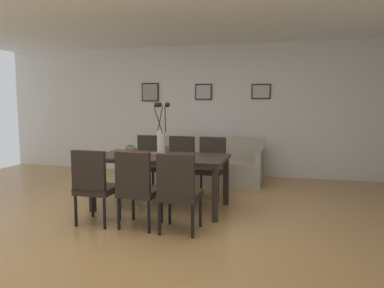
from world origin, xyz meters
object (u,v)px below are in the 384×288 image
dining_chair_mid_left (179,189)px  dining_chair_mid_right (211,164)px  framed_picture_left (150,92)px  centerpiece_vase (161,135)px  sofa (209,166)px  dining_chair_near_left (94,183)px  dining_chair_near_right (148,161)px  framed_picture_center (203,92)px  dining_chair_far_right (180,162)px  bowl_near_left (119,154)px  dining_table (161,161)px  bowl_far_left (156,155)px  framed_picture_right (261,92)px  bowl_near_right (131,150)px  dining_chair_far_left (137,186)px  potted_plant (129,160)px

dining_chair_mid_left → dining_chair_mid_right: same height
framed_picture_left → centerpiece_vase: bearing=-66.0°
sofa → dining_chair_near_left: bearing=-106.5°
dining_chair_near_right → centerpiece_vase: 1.14m
sofa → framed_picture_center: bearing=112.0°
dining_chair_far_right → dining_chair_mid_right: same height
dining_chair_near_right → dining_chair_far_right: size_ratio=1.00×
centerpiece_vase → bowl_near_left: size_ratio=4.32×
dining_table → dining_chair_near_left: dining_chair_near_left is taller
dining_chair_mid_right → sofa: 1.10m
dining_chair_near_right → dining_chair_far_right: 0.55m
bowl_far_left → sofa: size_ratio=0.09×
dining_chair_far_right → bowl_far_left: size_ratio=5.41×
bowl_near_left → sofa: 2.31m
framed_picture_left → framed_picture_right: 2.29m
dining_chair_near_right → bowl_near_left: (0.01, -1.08, 0.27)m
dining_chair_mid_right → framed_picture_left: 2.67m
dining_chair_far_right → bowl_far_left: 1.11m
dining_chair_far_right → framed_picture_left: 2.36m
sofa → bowl_near_left: bearing=-111.2°
bowl_near_left → bowl_near_right: 0.42m
centerpiece_vase → framed_picture_right: bearing=66.0°
dining_table → dining_chair_far_right: (0.00, 0.87, -0.15)m
dining_table → dining_chair_mid_left: 1.04m
dining_chair_mid_right → centerpiece_vase: bearing=-121.5°
dining_chair_near_left → centerpiece_vase: size_ratio=1.25×
dining_chair_mid_left → dining_chair_mid_right: bearing=90.0°
dining_chair_near_left → centerpiece_vase: 1.15m
dining_chair_near_right → bowl_near_right: size_ratio=5.41×
framed_picture_center → dining_chair_far_right: bearing=-89.9°
dining_chair_near_left → dining_chair_far_left: same height
dining_chair_near_left → dining_chair_mid_right: same height
bowl_far_left → framed_picture_right: bearing=67.7°
centerpiece_vase → bowl_near_right: bearing=159.0°
dining_chair_near_right → bowl_near_left: dining_chair_near_right is taller
dining_chair_far_right → framed_picture_left: size_ratio=2.42×
dining_chair_mid_right → potted_plant: bearing=154.8°
dining_table → bowl_near_left: 0.59m
sofa → framed_picture_right: 1.78m
dining_chair_near_left → dining_chair_near_right: bearing=90.1°
bowl_far_left → framed_picture_center: framed_picture_center is taller
dining_chair_mid_right → bowl_far_left: bearing=-116.2°
potted_plant → dining_chair_near_left: bearing=-74.7°
framed_picture_right → dining_chair_near_right: bearing=-134.7°
dining_chair_near_right → bowl_far_left: 1.24m
bowl_near_left → potted_plant: bearing=110.4°
dining_table → bowl_near_right: (-0.54, 0.21, 0.12)m
bowl_far_left → dining_chair_near_right: bearing=116.9°
dining_table → dining_chair_far_left: bearing=-89.4°
dining_chair_near_right → centerpiece_vase: (0.55, -0.87, 0.51)m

